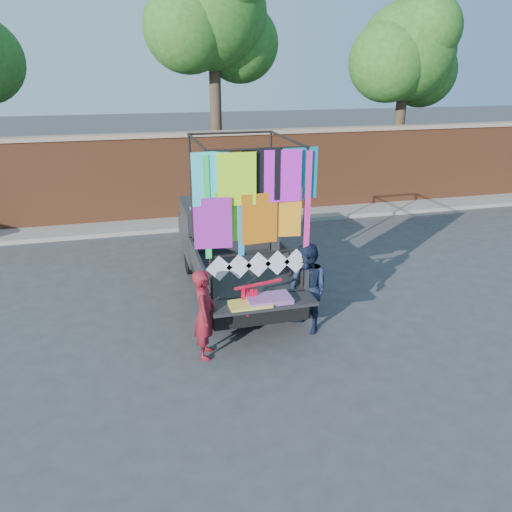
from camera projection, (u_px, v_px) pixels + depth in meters
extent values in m
plane|color=#38383A|center=(247.00, 323.00, 9.15)|extent=(90.00, 90.00, 0.00)
cube|color=brown|center=(192.00, 178.00, 15.04)|extent=(30.00, 0.35, 2.50)
cube|color=gray|center=(190.00, 134.00, 14.58)|extent=(30.00, 0.45, 0.12)
cube|color=gray|center=(197.00, 222.00, 14.83)|extent=(30.00, 1.20, 0.12)
cylinder|color=#38281C|center=(216.00, 123.00, 15.83)|extent=(0.36, 0.36, 5.46)
sphere|color=#1E5518|center=(213.00, 14.00, 14.72)|extent=(3.20, 3.20, 3.20)
sphere|color=#1E5518|center=(240.00, 44.00, 15.57)|extent=(2.40, 2.40, 2.40)
sphere|color=#1E5518|center=(188.00, 27.00, 14.40)|extent=(2.60, 2.60, 2.60)
cylinder|color=#38281C|center=(399.00, 131.00, 17.53)|extent=(0.36, 0.36, 4.55)
sphere|color=#1E5518|center=(407.00, 51.00, 16.60)|extent=(3.20, 3.20, 3.20)
sphere|color=#1E5518|center=(422.00, 72.00, 17.41)|extent=(2.40, 2.40, 2.40)
sphere|color=#1E5518|center=(388.00, 62.00, 16.26)|extent=(2.60, 2.60, 2.60)
sphere|color=#1E5518|center=(427.00, 29.00, 15.90)|extent=(2.20, 2.20, 2.20)
cylinder|color=black|center=(191.00, 260.00, 11.25)|extent=(0.21, 0.64, 0.64)
cylinder|color=black|center=(210.00, 311.00, 8.89)|extent=(0.21, 0.64, 0.64)
cylinder|color=black|center=(255.00, 254.00, 11.61)|extent=(0.21, 0.64, 0.64)
cylinder|color=black|center=(291.00, 302.00, 9.24)|extent=(0.21, 0.64, 0.64)
cube|color=black|center=(236.00, 272.00, 10.14)|extent=(1.65, 4.07, 0.29)
cube|color=black|center=(244.00, 273.00, 9.39)|extent=(1.74, 2.23, 0.10)
cube|color=black|center=(199.00, 267.00, 9.12)|extent=(0.06, 2.23, 0.44)
cube|color=black|center=(287.00, 259.00, 9.52)|extent=(0.06, 2.23, 0.44)
cube|color=black|center=(232.00, 244.00, 10.31)|extent=(1.74, 0.06, 0.44)
cube|color=black|center=(223.00, 228.00, 11.14)|extent=(1.74, 1.55, 1.21)
cube|color=#8C9EAD|center=(227.00, 217.00, 10.61)|extent=(1.55, 0.06, 0.53)
cube|color=#8C9EAD|center=(217.00, 211.00, 11.73)|extent=(1.55, 0.10, 0.68)
cube|color=black|center=(215.00, 225.00, 12.19)|extent=(1.69, 0.87, 0.53)
cube|color=black|center=(263.00, 303.00, 8.16)|extent=(1.74, 0.53, 0.06)
cube|color=black|center=(260.00, 317.00, 8.49)|extent=(1.79, 0.15, 0.17)
cylinder|color=black|center=(209.00, 229.00, 7.84)|extent=(0.05, 0.05, 2.42)
cylinder|color=black|center=(192.00, 198.00, 9.68)|extent=(0.05, 0.05, 2.42)
cylinder|color=black|center=(305.00, 221.00, 8.21)|extent=(0.05, 0.05, 2.42)
cylinder|color=black|center=(270.00, 193.00, 10.05)|extent=(0.05, 0.05, 2.42)
cylinder|color=black|center=(258.00, 149.00, 7.59)|extent=(1.65, 0.04, 0.04)
cylinder|color=black|center=(231.00, 133.00, 9.43)|extent=(1.65, 0.04, 0.04)
cylinder|color=black|center=(197.00, 142.00, 8.33)|extent=(0.04, 2.08, 0.04)
cylinder|color=black|center=(287.00, 138.00, 8.70)|extent=(0.04, 2.08, 0.04)
cylinder|color=black|center=(258.00, 253.00, 8.20)|extent=(1.65, 0.04, 0.04)
cube|color=#35ECFF|center=(212.00, 180.00, 7.56)|extent=(0.60, 0.01, 0.82)
cube|color=#B6FF1A|center=(236.00, 179.00, 7.61)|extent=(0.60, 0.01, 0.82)
cube|color=black|center=(258.00, 178.00, 7.73)|extent=(0.60, 0.01, 0.82)
cube|color=#DA19E3|center=(282.00, 177.00, 7.78)|extent=(0.60, 0.01, 0.82)
cube|color=#0A8198|center=(303.00, 175.00, 7.90)|extent=(0.60, 0.01, 0.82)
cube|color=purple|center=(214.00, 221.00, 7.75)|extent=(0.60, 0.01, 0.82)
cube|color=#68E929|center=(236.00, 218.00, 7.87)|extent=(0.60, 0.01, 0.82)
cube|color=orange|center=(259.00, 217.00, 7.92)|extent=(0.60, 0.01, 0.82)
cube|color=orange|center=(280.00, 215.00, 8.04)|extent=(0.60, 0.01, 0.82)
cube|color=#1CE359|center=(207.00, 209.00, 7.67)|extent=(0.10, 0.01, 1.65)
cube|color=#EC279A|center=(308.00, 202.00, 8.06)|extent=(0.10, 0.01, 1.65)
cube|color=#1B93F5|center=(241.00, 206.00, 7.80)|extent=(0.10, 0.01, 1.65)
cube|color=silver|center=(219.00, 268.00, 8.08)|extent=(0.44, 0.01, 0.44)
cube|color=silver|center=(239.00, 266.00, 8.16)|extent=(0.44, 0.01, 0.44)
cube|color=silver|center=(258.00, 265.00, 8.24)|extent=(0.44, 0.01, 0.44)
cube|color=silver|center=(277.00, 263.00, 8.32)|extent=(0.44, 0.01, 0.44)
cube|color=silver|center=(296.00, 261.00, 8.39)|extent=(0.44, 0.01, 0.44)
cube|color=#F53660|center=(269.00, 299.00, 8.16)|extent=(0.73, 0.44, 0.08)
cube|color=#DBCA45|center=(250.00, 304.00, 8.02)|extent=(0.68, 0.39, 0.04)
imported|color=maroon|center=(205.00, 314.00, 7.87)|extent=(0.47, 0.61, 1.49)
imported|color=#151D34|center=(308.00, 289.00, 8.62)|extent=(0.85, 0.95, 1.61)
cube|color=red|center=(259.00, 284.00, 8.14)|extent=(0.85, 0.22, 0.04)
cube|color=red|center=(243.00, 301.00, 8.15)|extent=(0.05, 0.02, 0.50)
cube|color=red|center=(247.00, 302.00, 8.17)|extent=(0.05, 0.02, 0.50)
cube|color=red|center=(251.00, 303.00, 8.20)|extent=(0.05, 0.02, 0.50)
cube|color=red|center=(256.00, 303.00, 8.22)|extent=(0.05, 0.02, 0.50)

